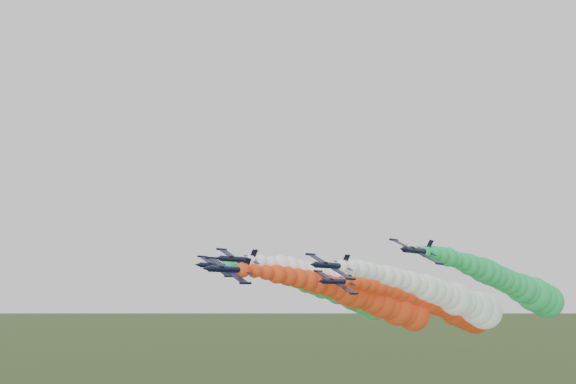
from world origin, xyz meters
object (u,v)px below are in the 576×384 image
(jet_outer_right, at_px, (519,287))
(jet_trail, at_px, (444,307))
(jet_lead, at_px, (373,301))
(jet_inner_right, at_px, (454,299))
(jet_outer_left, at_px, (342,293))
(jet_inner_left, at_px, (368,290))

(jet_outer_right, bearing_deg, jet_trail, 170.99)
(jet_lead, height_order, jet_inner_right, jet_inner_right)
(jet_inner_right, xyz_separation_m, jet_outer_right, (11.14, 7.06, 2.35))
(jet_inner_right, height_order, jet_outer_left, jet_outer_left)
(jet_inner_left, xyz_separation_m, jet_outer_left, (-11.94, 7.24, -0.76))
(jet_inner_right, height_order, jet_trail, jet_inner_right)
(jet_inner_right, relative_size, jet_outer_right, 1.00)
(jet_inner_right, relative_size, jet_outer_left, 1.00)
(jet_inner_left, relative_size, jet_trail, 1.00)
(jet_lead, xyz_separation_m, jet_inner_left, (-6.03, 8.01, 2.14))
(jet_inner_right, bearing_deg, jet_outer_right, 32.36)
(jet_outer_right, bearing_deg, jet_inner_left, -157.97)
(jet_lead, distance_m, jet_trail, 23.15)
(jet_lead, distance_m, jet_outer_right, 30.27)
(jet_inner_right, bearing_deg, jet_outer_left, 174.95)
(jet_lead, distance_m, jet_inner_right, 17.22)
(jet_outer_left, relative_size, jet_outer_right, 1.01)
(jet_inner_right, xyz_separation_m, jet_trail, (-6.52, 9.86, -2.08))
(jet_inner_right, relative_size, jet_trail, 1.01)
(jet_outer_right, bearing_deg, jet_outer_left, -173.79)
(jet_lead, xyz_separation_m, jet_trail, (5.18, 22.49, -1.75))
(jet_trail, bearing_deg, jet_inner_right, -56.53)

